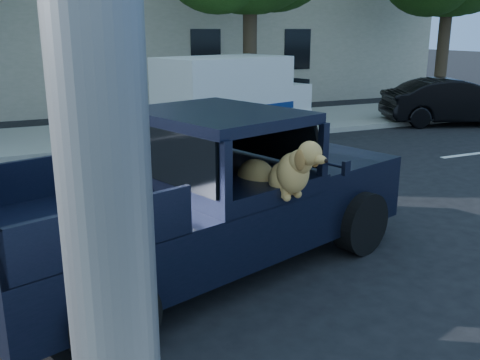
{
  "coord_description": "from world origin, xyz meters",
  "views": [
    {
      "loc": [
        -2.41,
        -5.99,
        2.98
      ],
      "look_at": [
        0.15,
        -0.34,
        1.23
      ],
      "focal_mm": 40.0,
      "sensor_mm": 36.0,
      "label": 1
    }
  ],
  "objects": [
    {
      "name": "far_sidewalk",
      "position": [
        0.0,
        9.2,
        0.07
      ],
      "size": [
        60.0,
        4.0,
        0.15
      ],
      "primitive_type": "cube",
      "color": "gray",
      "rests_on": "ground"
    },
    {
      "name": "mail_truck",
      "position": [
        3.36,
        7.28,
        1.0
      ],
      "size": [
        4.57,
        3.13,
        2.3
      ],
      "rotation": [
        0.0,
        0.0,
        0.3
      ],
      "color": "silver",
      "rests_on": "ground"
    },
    {
      "name": "pickup_truck",
      "position": [
        -0.28,
        0.01,
        0.68
      ],
      "size": [
        6.03,
        3.8,
        2.02
      ],
      "rotation": [
        0.0,
        0.0,
        0.31
      ],
      "color": "black",
      "rests_on": "ground"
    },
    {
      "name": "ground",
      "position": [
        0.0,
        0.0,
        0.0
      ],
      "size": [
        120.0,
        120.0,
        0.0
      ],
      "primitive_type": "plane",
      "color": "black",
      "rests_on": "ground"
    },
    {
      "name": "parked_sedan",
      "position": [
        11.0,
        6.85,
        0.74
      ],
      "size": [
        3.09,
        4.74,
        1.47
      ],
      "primitive_type": "imported",
      "rotation": [
        0.0,
        0.0,
        1.2
      ],
      "color": "black",
      "rests_on": "ground"
    },
    {
      "name": "lane_stripes",
      "position": [
        2.0,
        3.4,
        0.01
      ],
      "size": [
        21.6,
        0.14,
        0.01
      ],
      "primitive_type": null,
      "color": "silver",
      "rests_on": "ground"
    }
  ]
}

